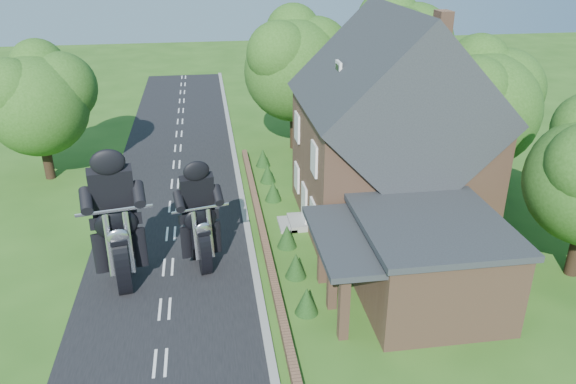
{
  "coord_description": "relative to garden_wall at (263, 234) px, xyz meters",
  "views": [
    {
      "loc": [
        2.02,
        -18.05,
        12.92
      ],
      "look_at": [
        5.33,
        3.87,
        2.8
      ],
      "focal_mm": 35.0,
      "sensor_mm": 36.0,
      "label": 1
    }
  ],
  "objects": [
    {
      "name": "kerb",
      "position": [
        -0.65,
        -5.0,
        -0.14
      ],
      "size": [
        0.3,
        80.0,
        0.12
      ],
      "primitive_type": "cube",
      "color": "gray",
      "rests_on": "ground"
    },
    {
      "name": "motorcycle_follow",
      "position": [
        -5.99,
        -2.97,
        0.68
      ],
      "size": [
        0.79,
        1.95,
        1.76
      ],
      "primitive_type": null,
      "rotation": [
        0.0,
        0.0,
        3.31
      ],
      "color": "black",
      "rests_on": "ground"
    },
    {
      "name": "tree_behind_house",
      "position": [
        9.88,
        11.14,
        6.03
      ],
      "size": [
        7.81,
        7.2,
        10.08
      ],
      "color": "black",
      "rests_on": "ground"
    },
    {
      "name": "shrub_e",
      "position": [
        1.0,
        6.5,
        0.35
      ],
      "size": [
        0.9,
        0.9,
        1.1
      ],
      "primitive_type": "cone",
      "color": "#143510",
      "rests_on": "ground"
    },
    {
      "name": "shrub_d",
      "position": [
        1.0,
        4.0,
        0.35
      ],
      "size": [
        0.9,
        0.9,
        1.1
      ],
      "primitive_type": "cone",
      "color": "#143510",
      "rests_on": "ground"
    },
    {
      "name": "shrub_a",
      "position": [
        1.0,
        -6.0,
        0.35
      ],
      "size": [
        0.9,
        0.9,
        1.1
      ],
      "primitive_type": "cone",
      "color": "#143510",
      "rests_on": "ground"
    },
    {
      "name": "annex",
      "position": [
        5.57,
        -5.8,
        1.57
      ],
      "size": [
        7.05,
        5.94,
        3.44
      ],
      "color": "brown",
      "rests_on": "ground"
    },
    {
      "name": "tree_behind_left",
      "position": [
        3.86,
        12.13,
        5.53
      ],
      "size": [
        6.94,
        6.4,
        9.16
      ],
      "color": "black",
      "rests_on": "ground"
    },
    {
      "name": "shrub_f",
      "position": [
        1.0,
        9.0,
        0.35
      ],
      "size": [
        0.9,
        0.9,
        1.1
      ],
      "primitive_type": "cone",
      "color": "#143510",
      "rests_on": "ground"
    },
    {
      "name": "house",
      "position": [
        6.19,
        1.0,
        4.14
      ],
      "size": [
        9.54,
        8.64,
        10.24
      ],
      "color": "brown",
      "rests_on": "ground"
    },
    {
      "name": "ground",
      "position": [
        -4.3,
        -5.0,
        -0.2
      ],
      "size": [
        120.0,
        120.0,
        0.0
      ],
      "primitive_type": "plane",
      "color": "#2B5718",
      "rests_on": "ground"
    },
    {
      "name": "motorcycle_lead",
      "position": [
        -2.85,
        -2.13,
        0.53
      ],
      "size": [
        0.75,
        1.63,
        1.47
      ],
      "primitive_type": null,
      "rotation": [
        0.0,
        0.0,
        3.37
      ],
      "color": "black",
      "rests_on": "ground"
    },
    {
      "name": "garden_wall",
      "position": [
        0.0,
        0.0,
        0.0
      ],
      "size": [
        0.3,
        22.0,
        0.4
      ],
      "primitive_type": "cube",
      "color": "brown",
      "rests_on": "ground"
    },
    {
      "name": "tree_far_road",
      "position": [
        -11.16,
        9.11,
        4.64
      ],
      "size": [
        6.08,
        5.6,
        7.84
      ],
      "color": "black",
      "rests_on": "ground"
    },
    {
      "name": "road",
      "position": [
        -4.3,
        -5.0,
        -0.19
      ],
      "size": [
        7.0,
        80.0,
        0.02
      ],
      "primitive_type": "cube",
      "color": "black",
      "rests_on": "ground"
    },
    {
      "name": "tree_house_right",
      "position": [
        12.35,
        3.62,
        4.99
      ],
      "size": [
        6.51,
        6.0,
        8.4
      ],
      "color": "black",
      "rests_on": "ground"
    },
    {
      "name": "shrub_c",
      "position": [
        1.0,
        -1.0,
        0.35
      ],
      "size": [
        0.9,
        0.9,
        1.1
      ],
      "primitive_type": "cone",
      "color": "#143510",
      "rests_on": "ground"
    },
    {
      "name": "shrub_b",
      "position": [
        1.0,
        -3.5,
        0.35
      ],
      "size": [
        0.9,
        0.9,
        1.1
      ],
      "primitive_type": "cone",
      "color": "#143510",
      "rests_on": "ground"
    }
  ]
}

